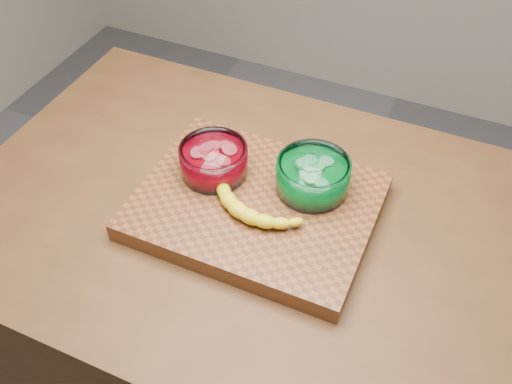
% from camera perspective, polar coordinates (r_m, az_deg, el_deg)
% --- Properties ---
extents(counter, '(1.20, 0.80, 0.90)m').
position_cam_1_polar(counter, '(1.49, -0.00, -13.82)').
color(counter, '#503018').
rests_on(counter, ground).
extents(cutting_board, '(0.45, 0.35, 0.04)m').
position_cam_1_polar(cutting_board, '(1.11, -0.00, -1.44)').
color(cutting_board, brown).
rests_on(cutting_board, counter).
extents(bowl_red, '(0.13, 0.13, 0.06)m').
position_cam_1_polar(bowl_red, '(1.13, -4.24, 3.18)').
color(bowl_red, white).
rests_on(bowl_red, cutting_board).
extents(bowl_green, '(0.14, 0.14, 0.07)m').
position_cam_1_polar(bowl_green, '(1.10, 5.70, 1.59)').
color(bowl_green, white).
rests_on(bowl_green, cutting_board).
extents(banana, '(0.23, 0.15, 0.03)m').
position_cam_1_polar(banana, '(1.07, 0.01, -0.69)').
color(banana, yellow).
rests_on(banana, cutting_board).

